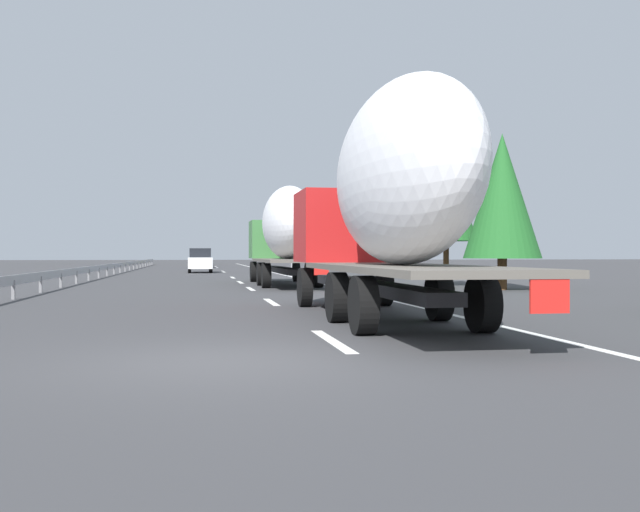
{
  "coord_description": "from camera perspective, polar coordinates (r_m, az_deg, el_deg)",
  "views": [
    {
      "loc": [
        -9.78,
        0.39,
        1.42
      ],
      "look_at": [
        20.22,
        -4.68,
        1.33
      ],
      "focal_mm": 41.33,
      "sensor_mm": 36.0,
      "label": 1
    }
  ],
  "objects": [
    {
      "name": "lane_stripe_4",
      "position": [
        44.5,
        -6.78,
        -1.66
      ],
      "size": [
        3.2,
        0.2,
        0.01
      ],
      "primitive_type": "cube",
      "color": "white",
      "rests_on": "ground_plane"
    },
    {
      "name": "car_yellow_coupe",
      "position": [
        103.14,
        -9.43,
        -0.09
      ],
      "size": [
        4.04,
        1.91,
        1.98
      ],
      "color": "gold",
      "rests_on": "ground_plane"
    },
    {
      "name": "tree_0",
      "position": [
        44.47,
        4.63,
        4.08
      ],
      "size": [
        2.96,
        2.96,
        7.08
      ],
      "color": "#472D19",
      "rests_on": "ground_plane"
    },
    {
      "name": "lane_stripe_7",
      "position": [
        77.28,
        -7.98,
        -0.89
      ],
      "size": [
        3.2,
        0.2,
        0.01
      ],
      "primitive_type": "cube",
      "color": "white",
      "rests_on": "ground_plane"
    },
    {
      "name": "tree_2",
      "position": [
        60.12,
        2.88,
        2.29
      ],
      "size": [
        3.34,
        3.34,
        5.49
      ],
      "color": "#472D19",
      "rests_on": "ground_plane"
    },
    {
      "name": "tree_4",
      "position": [
        32.88,
        9.74,
        4.61
      ],
      "size": [
        2.75,
        2.75,
        5.98
      ],
      "color": "#472D19",
      "rests_on": "ground_plane"
    },
    {
      "name": "lane_stripe_2",
      "position": [
        30.05,
        -5.41,
        -2.54
      ],
      "size": [
        3.2,
        0.2,
        0.01
      ],
      "primitive_type": "cube",
      "color": "white",
      "rests_on": "ground_plane"
    },
    {
      "name": "car_blue_sedan",
      "position": [
        77.61,
        -9.13,
        -0.19
      ],
      "size": [
        4.41,
        1.86,
        1.89
      ],
      "color": "#28479E",
      "rests_on": "ground_plane"
    },
    {
      "name": "truck_trailing",
      "position": [
        15.48,
        5.39,
        4.83
      ],
      "size": [
        12.79,
        2.55,
        4.8
      ],
      "color": "#B21919",
      "rests_on": "ground_plane"
    },
    {
      "name": "car_silver_hatch",
      "position": [
        91.23,
        -9.23,
        -0.13
      ],
      "size": [
        4.3,
        1.74,
        1.92
      ],
      "color": "#ADB2B7",
      "rests_on": "ground_plane"
    },
    {
      "name": "car_white_van",
      "position": [
        56.62,
        -9.27,
        -0.34
      ],
      "size": [
        4.7,
        1.81,
        1.84
      ],
      "color": "white",
      "rests_on": "ground_plane"
    },
    {
      "name": "lane_stripe_1",
      "position": [
        21.73,
        -3.8,
        -3.57
      ],
      "size": [
        3.2,
        0.2,
        0.01
      ],
      "primitive_type": "cube",
      "color": "white",
      "rests_on": "ground_plane"
    },
    {
      "name": "edge_line_right",
      "position": [
        55.11,
        -3.46,
        -1.31
      ],
      "size": [
        110.0,
        0.2,
        0.01
      ],
      "primitive_type": "cube",
      "color": "white",
      "rests_on": "ground_plane"
    },
    {
      "name": "guardrail_median",
      "position": [
        53.08,
        -15.67,
        -0.75
      ],
      "size": [
        94.0,
        0.1,
        0.76
      ],
      "color": "#9EA0A5",
      "rests_on": "ground_plane"
    },
    {
      "name": "lane_stripe_3",
      "position": [
        37.02,
        -6.21,
        -2.03
      ],
      "size": [
        3.2,
        0.2,
        0.01
      ],
      "primitive_type": "cube",
      "color": "white",
      "rests_on": "ground_plane"
    },
    {
      "name": "road_sign",
      "position": [
        55.18,
        -2.22,
        0.79
      ],
      "size": [
        0.1,
        0.9,
        2.91
      ],
      "color": "gray",
      "rests_on": "ground_plane"
    },
    {
      "name": "lane_stripe_0",
      "position": [
        12.06,
        0.94,
        -6.57
      ],
      "size": [
        3.2,
        0.2,
        0.01
      ],
      "primitive_type": "cube",
      "color": "white",
      "rests_on": "ground_plane"
    },
    {
      "name": "tree_1",
      "position": [
        29.97,
        13.93,
        4.52
      ],
      "size": [
        3.06,
        3.06,
        6.17
      ],
      "color": "#472D19",
      "rests_on": "ground_plane"
    },
    {
      "name": "lane_stripe_8",
      "position": [
        82.37,
        -8.08,
        -0.83
      ],
      "size": [
        3.2,
        0.2,
        0.01
      ],
      "primitive_type": "cube",
      "color": "white",
      "rests_on": "ground_plane"
    },
    {
      "name": "ground_plane",
      "position": [
        49.8,
        -9.15,
        -1.48
      ],
      "size": [
        260.0,
        260.0,
        0.0
      ],
      "primitive_type": "plane",
      "color": "#38383A"
    },
    {
      "name": "lane_stripe_5",
      "position": [
        58.58,
        -7.46,
        -1.23
      ],
      "size": [
        3.2,
        0.2,
        0.01
      ],
      "primitive_type": "cube",
      "color": "white",
      "rests_on": "ground_plane"
    },
    {
      "name": "lane_stripe_6",
      "position": [
        60.84,
        -7.54,
        -1.18
      ],
      "size": [
        3.2,
        0.2,
        0.01
      ],
      "primitive_type": "cube",
      "color": "white",
      "rests_on": "ground_plane"
    },
    {
      "name": "truck_lead",
      "position": [
        33.26,
        -2.71,
        1.99
      ],
      "size": [
        12.47,
        2.55,
        4.38
      ],
      "color": "#387038",
      "rests_on": "ground_plane"
    }
  ]
}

